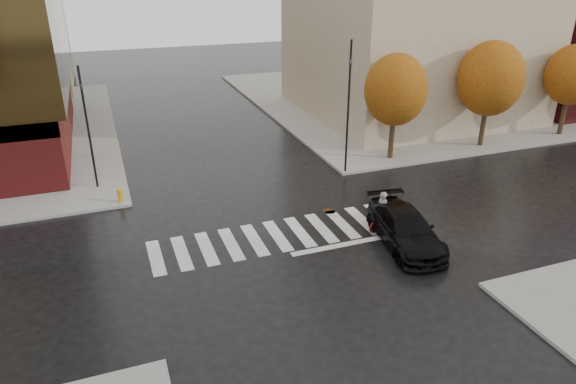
{
  "coord_description": "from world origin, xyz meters",
  "views": [
    {
      "loc": [
        -6.76,
        -19.05,
        11.52
      ],
      "look_at": [
        0.61,
        0.77,
        2.0
      ],
      "focal_mm": 32.0,
      "sensor_mm": 36.0,
      "label": 1
    }
  ],
  "objects_px": {
    "traffic_light_nw": "(87,122)",
    "fire_hydrant": "(120,194)",
    "sedan": "(405,228)",
    "traffic_light_ne": "(349,99)",
    "cyclist": "(383,217)"
  },
  "relations": [
    {
      "from": "traffic_light_nw",
      "to": "fire_hydrant",
      "type": "bearing_deg",
      "value": 13.71
    },
    {
      "from": "traffic_light_nw",
      "to": "fire_hydrant",
      "type": "height_order",
      "value": "traffic_light_nw"
    },
    {
      "from": "sedan",
      "to": "traffic_light_nw",
      "type": "relative_size",
      "value": 0.8
    },
    {
      "from": "traffic_light_nw",
      "to": "traffic_light_ne",
      "type": "height_order",
      "value": "traffic_light_ne"
    },
    {
      "from": "cyclist",
      "to": "traffic_light_nw",
      "type": "xyz_separation_m",
      "value": [
        -12.39,
        9.68,
        3.18
      ]
    },
    {
      "from": "cyclist",
      "to": "fire_hydrant",
      "type": "height_order",
      "value": "cyclist"
    },
    {
      "from": "traffic_light_ne",
      "to": "traffic_light_nw",
      "type": "bearing_deg",
      "value": -9.8
    },
    {
      "from": "cyclist",
      "to": "traffic_light_ne",
      "type": "xyz_separation_m",
      "value": [
        1.49,
        6.98,
        3.83
      ]
    },
    {
      "from": "traffic_light_ne",
      "to": "cyclist",
      "type": "bearing_deg",
      "value": 79.18
    },
    {
      "from": "cyclist",
      "to": "fire_hydrant",
      "type": "bearing_deg",
      "value": 45.96
    },
    {
      "from": "cyclist",
      "to": "sedan",
      "type": "bearing_deg",
      "value": 177.55
    },
    {
      "from": "cyclist",
      "to": "traffic_light_ne",
      "type": "bearing_deg",
      "value": -23.68
    },
    {
      "from": "cyclist",
      "to": "fire_hydrant",
      "type": "relative_size",
      "value": 2.63
    },
    {
      "from": "cyclist",
      "to": "traffic_light_nw",
      "type": "distance_m",
      "value": 16.04
    },
    {
      "from": "sedan",
      "to": "cyclist",
      "type": "height_order",
      "value": "cyclist"
    }
  ]
}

